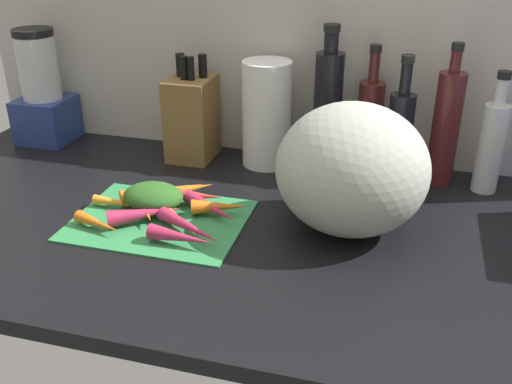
{
  "coord_description": "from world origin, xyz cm",
  "views": [
    {
      "loc": [
        24.83,
        -97.3,
        56.07
      ],
      "look_at": [
        -0.66,
        -4.61,
        9.0
      ],
      "focal_mm": 40.34,
      "sensor_mm": 36.0,
      "label": 1
    }
  ],
  "objects_px": {
    "bottle_2": "(399,135)",
    "bottle_3": "(446,128)",
    "knife_block": "(192,117)",
    "bottle_0": "(328,109)",
    "carrot_6": "(98,223)",
    "carrot_9": "(145,213)",
    "winter_squash": "(352,170)",
    "bottle_1": "(369,124)",
    "carrot_8": "(174,216)",
    "carrot_4": "(190,227)",
    "cutting_board": "(160,219)",
    "bottle_4": "(491,145)",
    "carrot_3": "(219,207)",
    "carrot_11": "(163,191)",
    "carrot_10": "(181,191)",
    "blender_appliance": "(43,94)",
    "paper_towel_roll": "(267,114)",
    "carrot_7": "(191,195)",
    "carrot_0": "(143,206)",
    "carrot_5": "(120,203)",
    "carrot_2": "(211,208)",
    "carrot_1": "(181,237)"
  },
  "relations": [
    {
      "from": "carrot_0",
      "to": "carrot_9",
      "type": "distance_m",
      "value": 0.04
    },
    {
      "from": "carrot_7",
      "to": "cutting_board",
      "type": "bearing_deg",
      "value": -115.84
    },
    {
      "from": "bottle_1",
      "to": "carrot_8",
      "type": "bearing_deg",
      "value": -131.69
    },
    {
      "from": "carrot_0",
      "to": "carrot_6",
      "type": "height_order",
      "value": "carrot_0"
    },
    {
      "from": "carrot_8",
      "to": "bottle_4",
      "type": "relative_size",
      "value": 0.66
    },
    {
      "from": "carrot_6",
      "to": "carrot_10",
      "type": "height_order",
      "value": "carrot_10"
    },
    {
      "from": "carrot_1",
      "to": "knife_block",
      "type": "bearing_deg",
      "value": 107.89
    },
    {
      "from": "cutting_board",
      "to": "carrot_11",
      "type": "xyz_separation_m",
      "value": [
        -0.03,
        0.08,
        0.02
      ]
    },
    {
      "from": "carrot_9",
      "to": "winter_squash",
      "type": "bearing_deg",
      "value": 13.16
    },
    {
      "from": "carrot_7",
      "to": "knife_block",
      "type": "xyz_separation_m",
      "value": [
        -0.09,
        0.26,
        0.08
      ]
    },
    {
      "from": "carrot_5",
      "to": "carrot_6",
      "type": "height_order",
      "value": "carrot_6"
    },
    {
      "from": "carrot_3",
      "to": "carrot_6",
      "type": "distance_m",
      "value": 0.24
    },
    {
      "from": "carrot_1",
      "to": "carrot_11",
      "type": "height_order",
      "value": "carrot_11"
    },
    {
      "from": "carrot_1",
      "to": "bottle_1",
      "type": "xyz_separation_m",
      "value": [
        0.29,
        0.46,
        0.09
      ]
    },
    {
      "from": "bottle_1",
      "to": "carrot_4",
      "type": "bearing_deg",
      "value": -124.87
    },
    {
      "from": "bottle_4",
      "to": "cutting_board",
      "type": "bearing_deg",
      "value": -152.96
    },
    {
      "from": "carrot_4",
      "to": "bottle_0",
      "type": "distance_m",
      "value": 0.46
    },
    {
      "from": "carrot_6",
      "to": "bottle_3",
      "type": "xyz_separation_m",
      "value": [
        0.64,
        0.41,
        0.11
      ]
    },
    {
      "from": "blender_appliance",
      "to": "bottle_4",
      "type": "bearing_deg",
      "value": -0.98
    },
    {
      "from": "carrot_5",
      "to": "carrot_11",
      "type": "relative_size",
      "value": 0.66
    },
    {
      "from": "carrot_10",
      "to": "bottle_0",
      "type": "bearing_deg",
      "value": 43.65
    },
    {
      "from": "carrot_7",
      "to": "blender_appliance",
      "type": "relative_size",
      "value": 0.45
    },
    {
      "from": "carrot_2",
      "to": "carrot_4",
      "type": "height_order",
      "value": "same"
    },
    {
      "from": "knife_block",
      "to": "bottle_0",
      "type": "height_order",
      "value": "bottle_0"
    },
    {
      "from": "cutting_board",
      "to": "carrot_3",
      "type": "xyz_separation_m",
      "value": [
        0.11,
        0.05,
        0.02
      ]
    },
    {
      "from": "carrot_11",
      "to": "bottle_4",
      "type": "height_order",
      "value": "bottle_4"
    },
    {
      "from": "knife_block",
      "to": "bottle_0",
      "type": "xyz_separation_m",
      "value": [
        0.33,
        0.01,
        0.04
      ]
    },
    {
      "from": "carrot_9",
      "to": "bottle_4",
      "type": "distance_m",
      "value": 0.75
    },
    {
      "from": "winter_squash",
      "to": "knife_block",
      "type": "distance_m",
      "value": 0.5
    },
    {
      "from": "carrot_10",
      "to": "carrot_9",
      "type": "bearing_deg",
      "value": -103.8
    },
    {
      "from": "carrot_9",
      "to": "bottle_2",
      "type": "xyz_separation_m",
      "value": [
        0.46,
        0.34,
        0.09
      ]
    },
    {
      "from": "bottle_0",
      "to": "carrot_5",
      "type": "bearing_deg",
      "value": -138.52
    },
    {
      "from": "carrot_7",
      "to": "carrot_9",
      "type": "xyz_separation_m",
      "value": [
        -0.06,
        -0.1,
        -0.0
      ]
    },
    {
      "from": "bottle_0",
      "to": "paper_towel_roll",
      "type": "bearing_deg",
      "value": -177.53
    },
    {
      "from": "carrot_6",
      "to": "bottle_2",
      "type": "bearing_deg",
      "value": 35.77
    },
    {
      "from": "cutting_board",
      "to": "carrot_9",
      "type": "xyz_separation_m",
      "value": [
        -0.02,
        -0.02,
        0.02
      ]
    },
    {
      "from": "bottle_2",
      "to": "bottle_3",
      "type": "relative_size",
      "value": 0.92
    },
    {
      "from": "carrot_11",
      "to": "carrot_1",
      "type": "bearing_deg",
      "value": -57.16
    },
    {
      "from": "carrot_3",
      "to": "carrot_8",
      "type": "distance_m",
      "value": 0.09
    },
    {
      "from": "carrot_6",
      "to": "bottle_4",
      "type": "bearing_deg",
      "value": 28.56
    },
    {
      "from": "carrot_8",
      "to": "bottle_3",
      "type": "height_order",
      "value": "bottle_3"
    },
    {
      "from": "carrot_0",
      "to": "carrot_10",
      "type": "relative_size",
      "value": 0.92
    },
    {
      "from": "cutting_board",
      "to": "bottle_2",
      "type": "distance_m",
      "value": 0.56
    },
    {
      "from": "carrot_9",
      "to": "blender_appliance",
      "type": "relative_size",
      "value": 0.49
    },
    {
      "from": "paper_towel_roll",
      "to": "bottle_4",
      "type": "xyz_separation_m",
      "value": [
        0.5,
        -0.02,
        -0.02
      ]
    },
    {
      "from": "bottle_2",
      "to": "carrot_11",
      "type": "bearing_deg",
      "value": -153.56
    },
    {
      "from": "winter_squash",
      "to": "bottle_0",
      "type": "xyz_separation_m",
      "value": [
        -0.09,
        0.28,
        0.02
      ]
    },
    {
      "from": "carrot_6",
      "to": "carrot_9",
      "type": "height_order",
      "value": "carrot_9"
    },
    {
      "from": "carrot_9",
      "to": "carrot_11",
      "type": "xyz_separation_m",
      "value": [
        -0.01,
        0.1,
        0.0
      ]
    },
    {
      "from": "carrot_2",
      "to": "carrot_7",
      "type": "relative_size",
      "value": 1.1
    }
  ]
}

